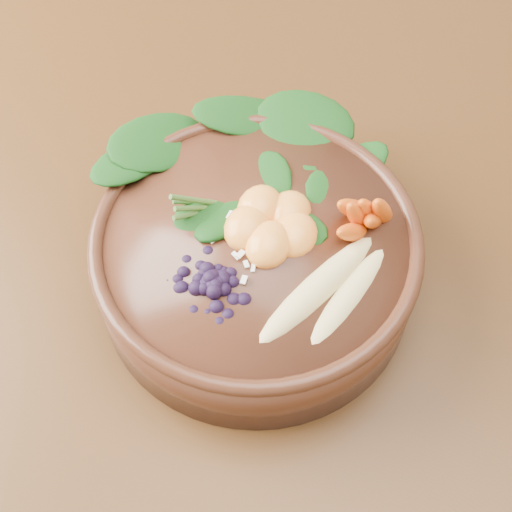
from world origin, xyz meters
TOP-DOWN VIEW (x-y plane):
  - ground at (0.00, 0.00)m, footprint 4.00×4.00m
  - stoneware_bowl at (-0.30, -0.16)m, footprint 0.38×0.38m
  - kale_heap at (-0.33, -0.08)m, footprint 0.24×0.23m
  - carrot_cluster at (-0.23, -0.10)m, footprint 0.08×0.08m
  - banana_halves at (-0.22, -0.18)m, footprint 0.10×0.16m
  - mandarin_cluster at (-0.30, -0.14)m, footprint 0.11×0.12m
  - blueberry_pile at (-0.32, -0.21)m, footprint 0.16×0.14m
  - coconut_flakes at (-0.31, -0.18)m, footprint 0.11×0.10m

SIDE VIEW (x-z plane):
  - ground at x=0.00m, z-range 0.00..0.00m
  - stoneware_bowl at x=-0.30m, z-range 0.75..0.83m
  - coconut_flakes at x=-0.31m, z-range 0.83..0.84m
  - banana_halves at x=-0.22m, z-range 0.83..0.86m
  - mandarin_cluster at x=-0.30m, z-range 0.83..0.86m
  - blueberry_pile at x=-0.32m, z-range 0.83..0.87m
  - kale_heap at x=-0.33m, z-range 0.83..0.87m
  - carrot_cluster at x=-0.23m, z-range 0.83..0.91m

